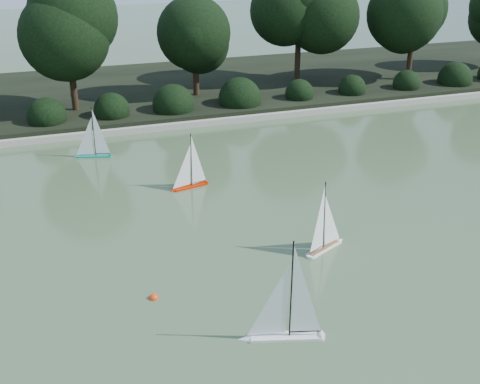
# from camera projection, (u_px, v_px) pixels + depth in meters

# --- Properties ---
(ground) EXTENTS (80.00, 80.00, 0.00)m
(ground) POSITION_uv_depth(u_px,v_px,m) (318.00, 280.00, 10.20)
(ground) COLOR #3A4F2F
(ground) RESTS_ON ground
(pond_coping) EXTENTS (40.00, 0.35, 0.18)m
(pond_coping) POSITION_uv_depth(u_px,v_px,m) (186.00, 124.00, 17.93)
(pond_coping) COLOR gray
(pond_coping) RESTS_ON ground
(far_bank) EXTENTS (40.00, 8.00, 0.30)m
(far_bank) POSITION_uv_depth(u_px,v_px,m) (157.00, 90.00, 21.36)
(far_bank) COLOR black
(far_bank) RESTS_ON ground
(tree_line) EXTENTS (26.31, 3.93, 4.39)m
(tree_line) POSITION_uv_depth(u_px,v_px,m) (201.00, 23.00, 19.37)
(tree_line) COLOR black
(tree_line) RESTS_ON ground
(shrub_hedge) EXTENTS (29.10, 1.10, 1.10)m
(shrub_hedge) POSITION_uv_depth(u_px,v_px,m) (178.00, 105.00, 18.56)
(shrub_hedge) COLOR black
(shrub_hedge) RESTS_ON ground
(sailboat_white_a) EXTENTS (1.27, 0.54, 1.75)m
(sailboat_white_a) POSITION_uv_depth(u_px,v_px,m) (280.00, 323.00, 8.66)
(sailboat_white_a) COLOR white
(sailboat_white_a) RESTS_ON ground
(sailboat_white_b) EXTENTS (1.01, 0.59, 1.45)m
(sailboat_white_b) POSITION_uv_depth(u_px,v_px,m) (327.00, 237.00, 11.14)
(sailboat_white_b) COLOR white
(sailboat_white_b) RESTS_ON ground
(sailboat_orange) EXTENTS (1.01, 0.36, 1.38)m
(sailboat_orange) POSITION_uv_depth(u_px,v_px,m) (187.00, 179.00, 13.71)
(sailboat_orange) COLOR red
(sailboat_orange) RESTS_ON ground
(sailboat_teal) EXTENTS (1.03, 0.44, 1.42)m
(sailboat_teal) POSITION_uv_depth(u_px,v_px,m) (91.00, 149.00, 15.55)
(sailboat_teal) COLOR #168778
(sailboat_teal) RESTS_ON ground
(race_buoy) EXTENTS (0.16, 0.16, 0.16)m
(race_buoy) POSITION_uv_depth(u_px,v_px,m) (154.00, 298.00, 9.71)
(race_buoy) COLOR red
(race_buoy) RESTS_ON ground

